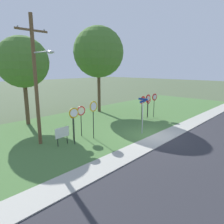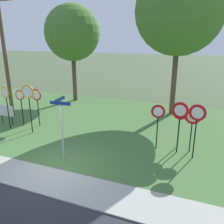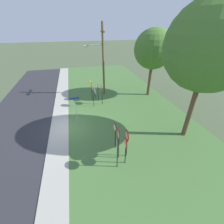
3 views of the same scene
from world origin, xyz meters
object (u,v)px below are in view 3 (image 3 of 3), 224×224
at_px(stop_sign_far_left, 91,86).
at_px(oak_tree_left, 154,49).
at_px(yield_sign_far_right, 117,145).
at_px(yield_sign_near_right, 127,137).
at_px(yield_sign_center, 115,130).
at_px(stop_sign_far_center, 98,88).
at_px(notice_board, 95,91).
at_px(stop_sign_near_left, 102,90).
at_px(utility_pole, 102,58).
at_px(yield_sign_far_left, 126,145).
at_px(street_name_post, 76,110).
at_px(stop_sign_near_right, 93,89).
at_px(yield_sign_near_left, 119,137).
at_px(oak_tree_right, 210,47).

bearing_deg(stop_sign_far_left, oak_tree_left, 98.92).
bearing_deg(yield_sign_far_right, yield_sign_near_right, 140.22).
xyz_separation_m(yield_sign_near_right, yield_sign_center, (-0.96, -0.56, -0.01)).
bearing_deg(stop_sign_far_center, notice_board, -174.90).
relative_size(stop_sign_near_left, utility_pole, 0.28).
relative_size(stop_sign_far_center, oak_tree_left, 0.29).
distance_m(yield_sign_near_right, yield_sign_far_left, 0.66).
height_order(stop_sign_near_left, stop_sign_far_left, stop_sign_far_left).
distance_m(stop_sign_near_left, street_name_post, 4.80).
distance_m(stop_sign_near_right, yield_sign_near_left, 8.10).
xyz_separation_m(stop_sign_near_left, yield_sign_far_left, (8.95, -0.18, -0.10)).
relative_size(oak_tree_left, oak_tree_right, 0.81).
relative_size(yield_sign_far_right, street_name_post, 0.89).
xyz_separation_m(yield_sign_center, oak_tree_right, (-0.11, 6.14, 5.25)).
bearing_deg(oak_tree_left, stop_sign_far_center, -88.17).
bearing_deg(notice_board, stop_sign_near_right, -15.36).
distance_m(stop_sign_far_center, yield_sign_center, 8.38).
bearing_deg(utility_pole, yield_sign_near_right, -3.01).
relative_size(notice_board, oak_tree_right, 0.13).
relative_size(stop_sign_far_left, yield_sign_near_right, 1.13).
distance_m(yield_sign_center, oak_tree_right, 8.08).
bearing_deg(yield_sign_far_right, stop_sign_near_left, -175.53).
bearing_deg(yield_sign_far_left, yield_sign_center, -165.53).
distance_m(notice_board, oak_tree_right, 12.76).
relative_size(yield_sign_far_left, utility_pole, 0.26).
xyz_separation_m(yield_sign_near_left, oak_tree_right, (-1.11, 6.17, 5.05)).
distance_m(yield_sign_far_left, oak_tree_right, 8.10).
height_order(yield_sign_far_left, utility_pole, utility_pole).
xyz_separation_m(stop_sign_near_left, stop_sign_far_left, (-1.41, -1.00, 0.15)).
xyz_separation_m(yield_sign_far_right, oak_tree_left, (-10.34, 7.27, 3.74)).
bearing_deg(yield_sign_near_right, street_name_post, -142.08).
bearing_deg(oak_tree_left, yield_sign_far_left, -33.25).
bearing_deg(yield_sign_near_left, street_name_post, -145.90).
distance_m(stop_sign_near_right, yield_sign_near_right, 8.14).
relative_size(stop_sign_near_right, yield_sign_far_left, 1.30).
distance_m(stop_sign_far_left, yield_sign_center, 8.82).
xyz_separation_m(stop_sign_near_right, yield_sign_near_left, (8.08, 0.56, -0.20)).
distance_m(stop_sign_far_center, yield_sign_near_left, 9.38).
relative_size(yield_sign_far_left, street_name_post, 0.76).
relative_size(stop_sign_far_center, yield_sign_center, 1.01).
relative_size(stop_sign_far_center, notice_board, 1.82).
relative_size(yield_sign_near_left, street_name_post, 0.87).
distance_m(stop_sign_near_left, oak_tree_right, 10.61).
bearing_deg(stop_sign_near_right, street_name_post, -35.15).
xyz_separation_m(yield_sign_near_left, notice_board, (-10.46, -0.02, -1.03)).
distance_m(stop_sign_near_left, stop_sign_far_center, 1.03).
xyz_separation_m(yield_sign_center, utility_pole, (-10.36, 1.15, 2.91)).
relative_size(yield_sign_near_right, oak_tree_left, 0.29).
distance_m(stop_sign_far_center, yield_sign_near_right, 9.35).
height_order(street_name_post, utility_pole, utility_pole).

